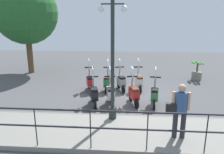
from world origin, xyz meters
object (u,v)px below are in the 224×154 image
(scooter_near_1, at_px, (134,93))
(scooter_near_3, at_px, (94,94))
(scooter_far_3, at_px, (90,82))
(scooter_far_2, at_px, (107,82))
(potted_palm, at_px, (197,72))
(scooter_far_0, at_px, (139,81))
(scooter_far_1, at_px, (121,81))
(tree_large, at_px, (26,13))
(scooter_near_0, at_px, (154,94))
(lamp_post_near, at_px, (113,67))
(scooter_near_2, at_px, (111,93))
(pedestrian_with_bag, at_px, (180,107))

(scooter_near_1, height_order, scooter_near_3, same)
(scooter_far_3, bearing_deg, scooter_far_2, -100.80)
(potted_palm, relative_size, scooter_far_0, 0.69)
(scooter_far_1, xyz_separation_m, scooter_far_2, (-0.12, 0.67, 0.00))
(scooter_far_1, relative_size, scooter_far_2, 1.00)
(tree_large, height_order, scooter_near_0, tree_large)
(lamp_post_near, distance_m, scooter_far_1, 3.70)
(scooter_near_2, relative_size, scooter_far_0, 1.00)
(pedestrian_with_bag, distance_m, scooter_far_0, 4.69)
(pedestrian_with_bag, xyz_separation_m, scooter_near_3, (2.58, 2.81, -0.60))
(scooter_near_1, distance_m, scooter_near_2, 0.94)
(scooter_near_3, relative_size, scooter_far_0, 1.00)
(scooter_near_3, relative_size, scooter_far_2, 1.00)
(lamp_post_near, height_order, scooter_far_1, lamp_post_near)
(scooter_near_2, height_order, scooter_far_0, same)
(scooter_near_3, xyz_separation_m, scooter_far_0, (1.99, -1.90, 0.00))
(scooter_far_0, relative_size, scooter_far_2, 1.00)
(scooter_near_2, height_order, scooter_far_1, same)
(scooter_near_1, bearing_deg, scooter_near_3, 80.55)
(scooter_near_2, bearing_deg, potted_palm, -58.43)
(tree_large, height_order, scooter_far_2, tree_large)
(scooter_far_1, bearing_deg, scooter_near_2, 150.99)
(scooter_near_0, relative_size, scooter_near_3, 1.00)
(scooter_far_1, bearing_deg, potted_palm, -79.18)
(scooter_near_0, distance_m, scooter_far_2, 2.67)
(lamp_post_near, height_order, scooter_far_3, lamp_post_near)
(pedestrian_with_bag, xyz_separation_m, tree_large, (7.76, 7.76, 2.69))
(scooter_near_0, bearing_deg, tree_large, 62.61)
(scooter_near_3, height_order, scooter_far_3, same)
(tree_large, height_order, scooter_near_2, tree_large)
(potted_palm, height_order, scooter_far_3, scooter_far_3)
(pedestrian_with_bag, height_order, scooter_far_3, pedestrian_with_bag)
(scooter_far_2, xyz_separation_m, scooter_far_3, (-0.07, 0.83, 0.00))
(potted_palm, bearing_deg, scooter_far_2, 116.56)
(potted_palm, xyz_separation_m, scooter_far_2, (-2.49, 4.97, 0.04))
(scooter_near_3, distance_m, scooter_far_2, 1.83)
(pedestrian_with_bag, distance_m, scooter_near_3, 3.86)
(lamp_post_near, distance_m, pedestrian_with_bag, 2.40)
(lamp_post_near, xyz_separation_m, pedestrian_with_bag, (-1.10, -1.94, -0.87))
(tree_large, bearing_deg, scooter_far_2, -122.56)
(scooter_near_3, bearing_deg, scooter_near_1, -98.70)
(tree_large, xyz_separation_m, scooter_near_0, (-5.07, -7.40, -3.29))
(pedestrian_with_bag, xyz_separation_m, scooter_far_3, (4.30, 3.27, -0.60))
(scooter_near_3, relative_size, scooter_far_3, 1.00)
(scooter_near_0, xyz_separation_m, scooter_far_1, (1.79, 1.41, 0.00))
(lamp_post_near, xyz_separation_m, scooter_far_2, (3.26, 0.50, -1.47))
(scooter_far_0, bearing_deg, lamp_post_near, 155.23)
(pedestrian_with_bag, relative_size, scooter_far_3, 1.03)
(tree_large, relative_size, scooter_far_2, 3.72)
(tree_large, bearing_deg, scooter_near_2, -132.16)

